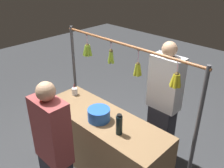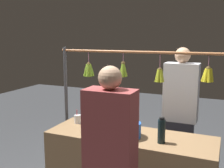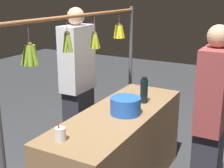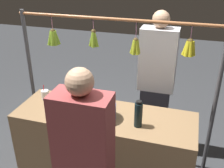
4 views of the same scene
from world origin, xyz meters
The scene contains 8 objects.
ground_plane centered at (0.00, 0.00, 0.00)m, with size 12.00×12.00×0.00m, color #383A3D.
market_counter centered at (0.00, 0.00, 0.42)m, with size 1.82×0.62×0.84m, color olive.
display_rack centered at (0.00, -0.38, 1.23)m, with size 2.17×0.13×1.75m.
water_bottle centered at (-0.37, 0.10, 0.96)m, with size 0.08×0.08×0.26m.
blue_bucket centered at (0.00, 0.07, 0.92)m, with size 0.28×0.28×0.16m, color blue.
drink_cup centered at (0.72, -0.12, 0.89)m, with size 0.08×0.08×0.17m.
vendor_person centered at (-0.41, -0.74, 0.87)m, with size 0.42×0.23×1.76m.
customer_person centered at (-0.12, 0.81, 0.83)m, with size 0.40×0.22×1.68m.
Camera 1 is at (-1.89, 1.78, 2.65)m, focal length 39.70 mm.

